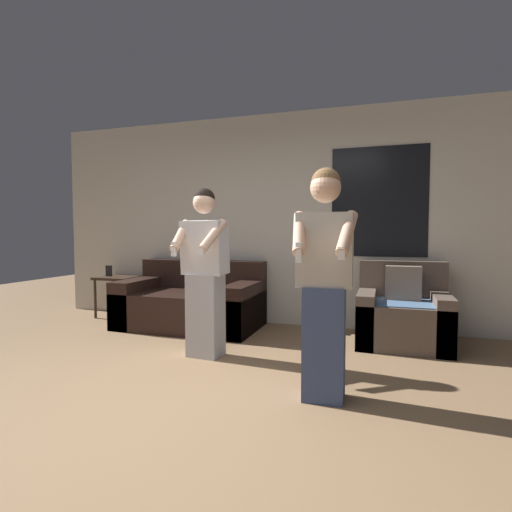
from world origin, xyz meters
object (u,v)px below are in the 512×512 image
person_left (205,272)px  person_right (325,282)px  couch (192,304)px  armchair (403,315)px  side_table (118,282)px

person_left → person_right: 1.39m
couch → person_right: bearing=-41.6°
couch → armchair: size_ratio=1.87×
armchair → person_right: 1.86m
couch → side_table: size_ratio=2.38×
armchair → side_table: (-3.76, 0.24, 0.18)m
person_left → couch: bearing=123.0°
person_right → person_left: bearing=152.2°
side_table → person_right: person_right is taller
side_table → person_right: (3.17, -1.92, 0.35)m
person_left → side_table: bearing=146.8°
person_left → person_right: person_right is taller
couch → person_right: person_right is taller
couch → person_right: size_ratio=1.05×
person_right → couch: bearing=138.4°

